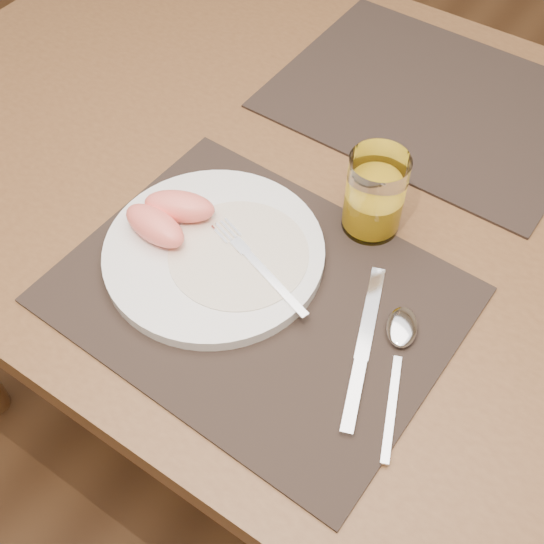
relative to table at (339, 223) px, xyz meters
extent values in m
plane|color=brown|center=(0.00, 0.00, -0.67)|extent=(5.00, 5.00, 0.00)
cube|color=brown|center=(0.00, 0.00, 0.06)|extent=(1.40, 0.90, 0.04)
cylinder|color=brown|center=(-0.62, 0.37, -0.31)|extent=(0.06, 0.06, 0.71)
cube|color=#2C221C|center=(0.01, -0.22, 0.09)|extent=(0.46, 0.37, 0.00)
cube|color=#2C221C|center=(0.02, 0.22, 0.09)|extent=(0.46, 0.36, 0.00)
cylinder|color=white|center=(-0.06, -0.20, 0.10)|extent=(0.27, 0.27, 0.02)
cylinder|color=white|center=(-0.03, -0.19, 0.10)|extent=(0.17, 0.17, 0.00)
cube|color=silver|center=(0.03, -0.21, 0.11)|extent=(0.11, 0.05, 0.00)
cube|color=silver|center=(-0.04, -0.18, 0.11)|extent=(0.03, 0.02, 0.00)
cube|color=silver|center=(-0.07, -0.17, 0.11)|extent=(0.04, 0.03, 0.00)
cube|color=silver|center=(0.13, -0.17, 0.09)|extent=(0.06, 0.13, 0.00)
cube|color=silver|center=(0.17, -0.27, 0.09)|extent=(0.04, 0.09, 0.01)
cube|color=silver|center=(0.21, -0.26, 0.09)|extent=(0.05, 0.12, 0.00)
ellipsoid|color=silver|center=(0.18, -0.17, 0.09)|extent=(0.05, 0.07, 0.01)
cylinder|color=white|center=(0.07, -0.05, 0.14)|extent=(0.07, 0.07, 0.11)
cylinder|color=#ECAC13|center=(0.07, -0.05, 0.12)|extent=(0.06, 0.06, 0.05)
ellipsoid|color=#FF7C68|center=(-0.13, -0.23, 0.12)|extent=(0.09, 0.05, 0.04)
ellipsoid|color=#FF7C68|center=(-0.13, -0.18, 0.12)|extent=(0.10, 0.07, 0.04)
camera|label=1|loc=(0.29, -0.60, 0.74)|focal=45.00mm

